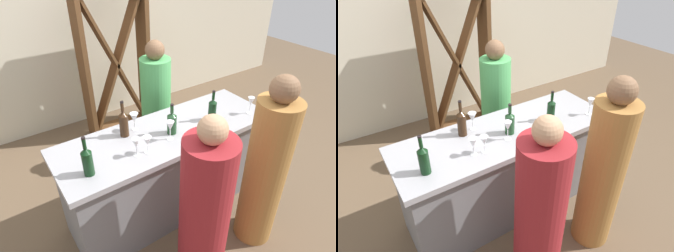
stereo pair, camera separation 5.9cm
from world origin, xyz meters
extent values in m
plane|color=brown|center=(0.00, 0.00, 0.00)|extent=(12.00, 12.00, 0.00)
cube|color=beige|center=(0.00, 2.20, 1.40)|extent=(8.00, 0.10, 2.80)
cube|color=slate|center=(0.00, 0.00, 0.44)|extent=(1.93, 0.61, 0.88)
cube|color=#99999E|center=(0.00, 0.00, 0.91)|extent=(2.01, 0.69, 0.05)
cube|color=brown|center=(-0.14, 1.65, 0.97)|extent=(0.06, 0.28, 1.94)
cube|color=brown|center=(0.72, 1.65, 0.97)|extent=(0.06, 0.28, 1.94)
cube|color=brown|center=(0.29, 1.65, 0.03)|extent=(0.92, 0.28, 0.06)
cube|color=brown|center=(0.29, 1.65, 0.97)|extent=(0.83, 0.20, 1.83)
cube|color=brown|center=(0.29, 1.65, 0.97)|extent=(0.83, 0.20, 1.83)
cylinder|color=black|center=(-0.78, -0.14, 1.03)|extent=(0.08, 0.08, 0.19)
cone|color=black|center=(-0.78, -0.14, 1.14)|extent=(0.08, 0.08, 0.04)
cylinder|color=black|center=(-0.78, -0.14, 1.20)|extent=(0.03, 0.03, 0.08)
cylinder|color=black|center=(-0.78, -0.14, 1.25)|extent=(0.03, 0.03, 0.01)
cylinder|color=#331E0F|center=(-0.35, 0.15, 1.03)|extent=(0.08, 0.08, 0.20)
cone|color=#331E0F|center=(-0.35, 0.15, 1.15)|extent=(0.08, 0.08, 0.04)
cylinder|color=#331E0F|center=(-0.35, 0.15, 1.21)|extent=(0.03, 0.03, 0.08)
cylinder|color=black|center=(-0.35, 0.15, 1.25)|extent=(0.03, 0.03, 0.01)
cylinder|color=#193D1E|center=(0.01, -0.04, 1.01)|extent=(0.08, 0.08, 0.17)
cone|color=#193D1E|center=(0.01, -0.04, 1.12)|extent=(0.08, 0.08, 0.03)
cylinder|color=#193D1E|center=(0.01, -0.04, 1.17)|extent=(0.03, 0.03, 0.07)
cylinder|color=black|center=(0.01, -0.04, 1.21)|extent=(0.03, 0.03, 0.01)
cylinder|color=black|center=(0.45, -0.07, 1.02)|extent=(0.07, 0.07, 0.18)
cone|color=black|center=(0.45, -0.07, 1.12)|extent=(0.07, 0.07, 0.03)
cylinder|color=black|center=(0.45, -0.07, 1.18)|extent=(0.03, 0.03, 0.07)
cylinder|color=black|center=(0.45, -0.07, 1.22)|extent=(0.03, 0.03, 0.01)
cylinder|color=white|center=(0.83, -0.19, 0.93)|extent=(0.06, 0.06, 0.00)
cylinder|color=white|center=(0.83, -0.19, 0.97)|extent=(0.01, 0.01, 0.08)
cone|color=white|center=(0.83, -0.19, 1.06)|extent=(0.06, 0.06, 0.09)
cylinder|color=white|center=(-0.31, -0.16, 0.93)|extent=(0.06, 0.06, 0.00)
cylinder|color=white|center=(-0.31, -0.16, 0.97)|extent=(0.01, 0.01, 0.06)
cone|color=white|center=(-0.31, -0.16, 1.04)|extent=(0.07, 0.07, 0.08)
cylinder|color=white|center=(-0.40, -0.15, 0.93)|extent=(0.06, 0.06, 0.00)
cylinder|color=white|center=(-0.40, -0.15, 0.97)|extent=(0.01, 0.01, 0.07)
cone|color=white|center=(-0.40, -0.15, 1.04)|extent=(0.06, 0.06, 0.09)
cylinder|color=white|center=(-0.06, -0.11, 0.93)|extent=(0.06, 0.06, 0.00)
cylinder|color=white|center=(-0.06, -0.11, 0.98)|extent=(0.01, 0.01, 0.08)
cone|color=white|center=(-0.06, -0.11, 1.06)|extent=(0.07, 0.07, 0.09)
cylinder|color=white|center=(-0.23, 0.18, 0.93)|extent=(0.06, 0.06, 0.00)
cylinder|color=white|center=(-0.23, 0.18, 0.97)|extent=(0.01, 0.01, 0.07)
cone|color=white|center=(-0.23, 0.18, 1.05)|extent=(0.07, 0.07, 0.09)
cylinder|color=maroon|center=(-0.19, -0.74, 0.67)|extent=(0.46, 0.46, 1.33)
sphere|color=tan|center=(-0.19, -0.74, 1.42)|extent=(0.19, 0.19, 0.19)
cylinder|color=#9E6B33|center=(0.47, -0.73, 0.70)|extent=(0.41, 0.41, 1.40)
sphere|color=brown|center=(0.47, -0.73, 1.49)|extent=(0.21, 0.21, 0.21)
cylinder|color=#4CA559|center=(0.33, 0.72, 0.66)|extent=(0.43, 0.43, 1.31)
sphere|color=brown|center=(0.33, 0.72, 1.40)|extent=(0.21, 0.21, 0.21)
camera|label=1|loc=(-1.22, -1.77, 2.36)|focal=31.23mm
camera|label=2|loc=(-1.17, -1.80, 2.36)|focal=31.23mm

